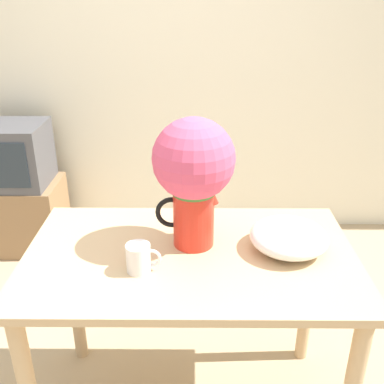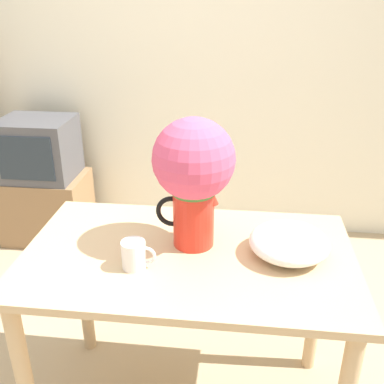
% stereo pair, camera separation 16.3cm
% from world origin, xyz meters
% --- Properties ---
extents(wall_back, '(8.00, 0.05, 2.60)m').
position_xyz_m(wall_back, '(0.00, 1.84, 1.30)').
color(wall_back, '#EDE5CC').
rests_on(wall_back, ground_plane).
extents(table, '(1.22, 0.73, 0.80)m').
position_xyz_m(table, '(0.24, 0.14, 0.67)').
color(table, tan).
rests_on(table, ground_plane).
extents(flower_vase, '(0.30, 0.30, 0.49)m').
position_xyz_m(flower_vase, '(0.25, 0.21, 1.10)').
color(flower_vase, red).
rests_on(flower_vase, table).
extents(coffee_mug, '(0.12, 0.08, 0.10)m').
position_xyz_m(coffee_mug, '(0.07, 0.03, 0.85)').
color(coffee_mug, white).
rests_on(coffee_mug, table).
extents(white_bowl, '(0.29, 0.29, 0.11)m').
position_xyz_m(white_bowl, '(0.61, 0.17, 0.85)').
color(white_bowl, white).
rests_on(white_bowl, table).
extents(tv_stand, '(0.58, 0.42, 0.48)m').
position_xyz_m(tv_stand, '(-0.96, 1.50, 0.24)').
color(tv_stand, '#8E6B47').
rests_on(tv_stand, ground_plane).
extents(tv_set, '(0.48, 0.41, 0.41)m').
position_xyz_m(tv_set, '(-0.96, 1.50, 0.69)').
color(tv_set, '#4C4C51').
rests_on(tv_set, tv_stand).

